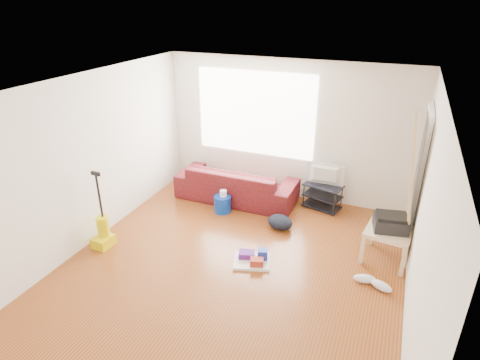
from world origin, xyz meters
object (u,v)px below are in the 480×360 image
at_px(tv_stand, 322,196).
at_px(cleaning_tray, 253,259).
at_px(side_table, 389,234).
at_px(sofa, 237,199).
at_px(vacuum, 103,233).
at_px(backpack, 280,228).
at_px(bucket, 223,211).

xyz_separation_m(tv_stand, cleaning_tray, (-0.55, -1.98, -0.17)).
height_order(side_table, cleaning_tray, side_table).
bearing_deg(cleaning_tray, sofa, 119.66).
relative_size(tv_stand, cleaning_tray, 1.17).
distance_m(tv_stand, vacuum, 3.70).
relative_size(side_table, vacuum, 0.57).
xyz_separation_m(sofa, vacuum, (-1.26, -2.16, 0.22)).
bearing_deg(backpack, cleaning_tray, -80.15).
xyz_separation_m(tv_stand, vacuum, (-2.79, -2.43, -0.01)).
relative_size(sofa, vacuum, 1.82).
bearing_deg(vacuum, tv_stand, 43.73).
distance_m(cleaning_tray, backpack, 1.02).
bearing_deg(bucket, backpack, -8.04).
distance_m(sofa, vacuum, 2.51).
xyz_separation_m(backpack, vacuum, (-2.31, -1.47, 0.22)).
bearing_deg(bucket, side_table, -7.83).
height_order(sofa, tv_stand, tv_stand).
distance_m(side_table, cleaning_tray, 1.92).
distance_m(sofa, tv_stand, 1.57).
relative_size(cleaning_tray, backpack, 1.46).
bearing_deg(side_table, backpack, 172.31).
bearing_deg(side_table, vacuum, -162.42).
bearing_deg(cleaning_tray, backpack, 85.70).
relative_size(sofa, cleaning_tray, 3.58).
bearing_deg(vacuum, cleaning_tray, 14.16).
height_order(tv_stand, backpack, tv_stand).
height_order(side_table, backpack, side_table).
xyz_separation_m(side_table, backpack, (-1.64, 0.22, -0.41)).
xyz_separation_m(bucket, backpack, (1.09, -0.15, 0.00)).
bearing_deg(backpack, bucket, -173.89).
height_order(sofa, side_table, side_table).
relative_size(tv_stand, side_table, 1.05).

